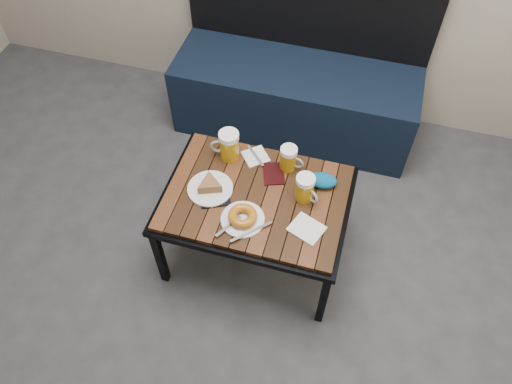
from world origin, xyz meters
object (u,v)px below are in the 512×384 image
(beer_mug_centre, at_px, (289,158))
(beer_mug_right, at_px, (305,188))
(cafe_table, at_px, (256,202))
(passport_navy, at_px, (215,199))
(plate_pie, at_px, (210,187))
(beer_mug_left, at_px, (229,145))
(plate_bagel, at_px, (243,218))
(bench, at_px, (296,90))
(passport_burgundy, at_px, (274,174))
(knit_pouch, at_px, (322,180))

(beer_mug_centre, height_order, beer_mug_right, beer_mug_right)
(cafe_table, xyz_separation_m, passport_navy, (-0.17, -0.07, 0.05))
(beer_mug_centre, bearing_deg, cafe_table, -108.04)
(beer_mug_centre, xyz_separation_m, plate_pie, (-0.31, -0.22, -0.04))
(beer_mug_left, bearing_deg, plate_bagel, 105.90)
(plate_pie, relative_size, plate_bagel, 0.92)
(bench, xyz_separation_m, beer_mug_right, (0.23, -0.91, 0.27))
(plate_bagel, bearing_deg, passport_burgundy, 77.47)
(beer_mug_right, bearing_deg, plate_bagel, -106.03)
(beer_mug_right, distance_m, passport_navy, 0.40)
(cafe_table, xyz_separation_m, beer_mug_centre, (0.10, 0.20, 0.11))
(plate_pie, distance_m, knit_pouch, 0.51)
(beer_mug_centre, distance_m, plate_pie, 0.38)
(bench, distance_m, beer_mug_centre, 0.81)
(beer_mug_left, distance_m, passport_burgundy, 0.25)
(plate_pie, xyz_separation_m, passport_burgundy, (0.25, 0.17, -0.02))
(beer_mug_left, xyz_separation_m, knit_pouch, (0.46, -0.05, -0.05))
(bench, height_order, plate_bagel, bench)
(bench, distance_m, plate_pie, 1.02)
(plate_pie, bearing_deg, beer_mug_left, 84.45)
(plate_pie, height_order, knit_pouch, same)
(plate_bagel, bearing_deg, knit_pouch, 44.89)
(cafe_table, xyz_separation_m, passport_burgundy, (0.04, 0.14, 0.05))
(passport_navy, relative_size, knit_pouch, 0.99)
(beer_mug_right, relative_size, plate_bagel, 0.61)
(bench, bearing_deg, cafe_table, -88.48)
(plate_bagel, distance_m, passport_navy, 0.17)
(plate_pie, bearing_deg, cafe_table, 6.38)
(cafe_table, xyz_separation_m, plate_bagel, (-0.02, -0.14, 0.07))
(passport_burgundy, xyz_separation_m, knit_pouch, (0.23, 0.00, 0.03))
(beer_mug_centre, distance_m, passport_burgundy, 0.10)
(bench, distance_m, knit_pouch, 0.90)
(cafe_table, height_order, plate_pie, plate_pie)
(cafe_table, height_order, beer_mug_left, beer_mug_left)
(passport_navy, bearing_deg, passport_burgundy, 109.68)
(plate_pie, distance_m, plate_bagel, 0.22)
(bench, relative_size, cafe_table, 1.67)
(passport_navy, xyz_separation_m, passport_burgundy, (0.21, 0.21, 0.00))
(cafe_table, bearing_deg, plate_bagel, -97.57)
(cafe_table, bearing_deg, beer_mug_right, 13.38)
(beer_mug_right, relative_size, passport_burgundy, 1.03)
(plate_pie, bearing_deg, plate_bagel, -32.58)
(plate_pie, xyz_separation_m, knit_pouch, (0.48, 0.17, 0.01))
(bench, distance_m, passport_navy, 1.06)
(beer_mug_right, bearing_deg, cafe_table, -133.00)
(bench, bearing_deg, plate_bagel, -89.67)
(plate_pie, distance_m, passport_navy, 0.06)
(beer_mug_left, distance_m, knit_pouch, 0.46)
(beer_mug_left, height_order, beer_mug_right, beer_mug_left)
(bench, xyz_separation_m, plate_pie, (-0.18, -0.98, 0.22))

